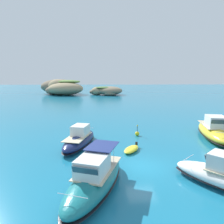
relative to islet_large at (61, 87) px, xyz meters
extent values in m
plane|color=#197093|center=(21.08, -76.58, -3.06)|extent=(400.00, 400.00, 0.00)
ellipsoid|color=#756651|center=(-1.65, 4.27, 0.23)|extent=(21.83, 21.24, 6.58)
ellipsoid|color=#756651|center=(-2.44, -2.99, -1.18)|extent=(7.82, 7.37, 3.76)
ellipsoid|color=#9E8966|center=(2.64, -3.79, -0.40)|extent=(14.93, 14.42, 5.32)
ellipsoid|color=#9E8966|center=(-0.97, -1.80, 0.26)|extent=(12.43, 12.13, 6.64)
ellipsoid|color=#9E8966|center=(0.53, -3.81, -0.96)|extent=(9.72, 10.28, 4.20)
ellipsoid|color=olive|center=(2.98, -0.80, 2.48)|extent=(11.26, 10.24, 1.54)
ellipsoid|color=#84755B|center=(21.44, -4.71, -1.24)|extent=(10.89, 12.04, 3.63)
ellipsoid|color=#756651|center=(15.49, -2.87, -1.87)|extent=(7.97, 7.93, 2.39)
ellipsoid|color=#9E8966|center=(16.22, -4.87, -1.34)|extent=(7.55, 7.51, 3.44)
ellipsoid|color=#84755B|center=(21.31, -8.60, -1.97)|extent=(5.90, 5.19, 2.18)
ellipsoid|color=#517538|center=(19.01, -5.43, 0.10)|extent=(7.07, 6.43, 0.88)
ellipsoid|color=yellow|center=(31.55, -68.95, -2.26)|extent=(4.91, 9.86, 1.61)
ellipsoid|color=black|center=(31.55, -68.95, -2.62)|extent=(5.01, 10.06, 0.19)
cube|color=#C6B793|center=(31.71, -68.26, -1.57)|extent=(3.53, 5.62, 0.06)
cube|color=silver|center=(31.44, -69.41, -0.88)|extent=(2.54, 3.03, 1.32)
cube|color=#2D4756|center=(31.13, -70.72, -0.75)|extent=(1.86, 0.71, 0.70)
ellipsoid|color=navy|center=(15.32, -71.03, -2.43)|extent=(4.07, 7.77, 1.27)
ellipsoid|color=black|center=(15.32, -71.03, -2.71)|extent=(4.16, 7.93, 0.15)
cube|color=#C6B793|center=(15.17, -71.57, -1.89)|extent=(2.89, 4.45, 0.06)
cube|color=silver|center=(15.41, -70.67, -1.34)|extent=(2.05, 2.42, 1.04)
cube|color=#2D4756|center=(15.69, -69.65, -1.23)|extent=(1.47, 0.61, 0.56)
cylinder|color=silver|center=(16.06, -68.23, -1.71)|extent=(1.52, 0.44, 0.04)
ellipsoid|color=#19727A|center=(17.28, -80.05, -2.36)|extent=(5.07, 8.54, 1.39)
ellipsoid|color=black|center=(17.28, -80.05, -2.68)|extent=(5.17, 8.71, 0.17)
cube|color=#C6B793|center=(17.49, -79.47, -1.77)|extent=(3.48, 4.95, 0.06)
cube|color=silver|center=(17.15, -80.43, -1.17)|extent=(2.39, 2.74, 1.15)
cube|color=#2D4756|center=(16.76, -81.53, -1.05)|extent=(1.59, 0.78, 0.61)
cylinder|color=silver|center=(16.21, -83.05, -1.59)|extent=(1.63, 0.61, 0.04)
cube|color=navy|center=(17.77, -78.70, -0.46)|extent=(2.63, 2.96, 0.04)
cylinder|color=silver|center=(18.58, -78.98, -1.12)|extent=(0.03, 0.03, 1.31)
cylinder|color=silver|center=(16.96, -78.41, -1.12)|extent=(0.03, 0.03, 1.31)
cube|color=#2D4756|center=(25.35, -79.38, -1.16)|extent=(1.30, 1.19, 0.58)
cylinder|color=silver|center=(24.34, -78.24, -1.66)|extent=(1.24, 1.11, 0.04)
ellipsoid|color=yellow|center=(20.73, -73.00, -2.84)|extent=(2.29, 2.79, 0.44)
cube|color=#9E998E|center=(20.73, -73.00, -2.78)|extent=(1.46, 1.87, 0.06)
cube|color=black|center=(21.46, -71.80, -2.66)|extent=(0.27, 0.27, 0.36)
sphere|color=yellow|center=(22.30, -67.46, -2.78)|extent=(0.56, 0.56, 0.56)
cylinder|color=black|center=(22.30, -67.46, -2.28)|extent=(0.06, 0.06, 1.00)
cone|color=yellow|center=(22.30, -67.46, -1.68)|extent=(0.20, 0.20, 0.20)
camera|label=1|loc=(17.72, -92.70, 4.34)|focal=32.90mm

